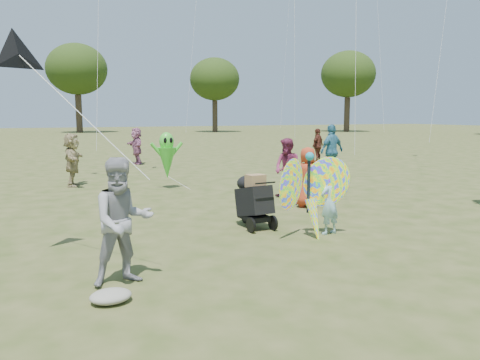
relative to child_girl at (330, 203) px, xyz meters
name	(u,v)px	position (x,y,z in m)	size (l,w,h in m)	color
ground	(291,261)	(-1.52, -1.16, -0.60)	(160.00, 160.00, 0.00)	#51592B
child_girl	(330,203)	(0.00, 0.00, 0.00)	(0.44, 0.29, 1.20)	#93C3D1
adult_man	(123,221)	(-4.06, -1.07, 0.26)	(0.83, 0.65, 1.72)	gray
grey_bag	(111,296)	(-4.34, -1.67, -0.52)	(0.51, 0.41, 0.16)	gray
crowd_a	(307,177)	(1.03, 2.43, 0.14)	(0.73, 0.47, 1.49)	#B5391D
crowd_c	(332,151)	(4.79, 6.77, 0.36)	(1.12, 0.47, 1.92)	teal
crowd_d	(72,160)	(-3.96, 8.35, 0.24)	(1.57, 0.50, 1.69)	tan
crowd_e	(287,169)	(1.17, 3.65, 0.22)	(0.80, 0.62, 1.64)	#7D294C
crowd_h	(318,146)	(7.19, 11.29, 0.21)	(0.95, 0.39, 1.62)	#54261C
crowd_j	(137,146)	(-0.72, 14.18, 0.24)	(1.55, 0.49, 1.67)	#9E5A80
jogging_stroller	(253,197)	(-1.09, 1.08, 0.01)	(0.55, 1.07, 1.09)	black
butterfly_kite	(311,194)	(-0.47, -0.07, 0.21)	(1.74, 0.75, 1.80)	red
delta_kite_rig	(19,55)	(-5.21, 0.42, 2.53)	(2.01, 1.72, 2.17)	black
alien_kite	(167,157)	(-1.36, 6.58, 0.37)	(1.12, 0.69, 1.74)	green
tree_line	(103,70)	(2.15, 43.83, 6.26)	(91.78, 33.60, 10.79)	#3A2D21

